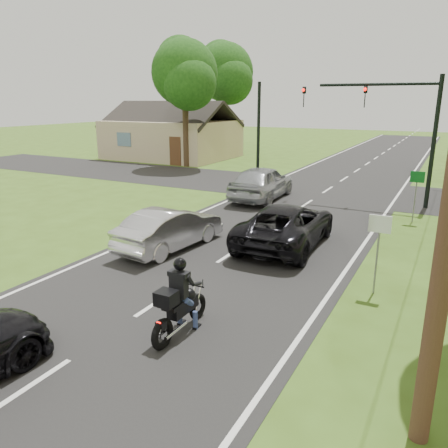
{
  "coord_description": "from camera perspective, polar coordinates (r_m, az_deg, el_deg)",
  "views": [
    {
      "loc": [
        6.16,
        -8.17,
        4.9
      ],
      "look_at": [
        0.25,
        3.0,
        1.3
      ],
      "focal_mm": 35.0,
      "sensor_mm": 36.0,
      "label": 1
    }
  ],
  "objects": [
    {
      "name": "ground",
      "position": [
        11.34,
        -8.34,
        -9.87
      ],
      "size": [
        140.0,
        140.0,
        0.0
      ],
      "primitive_type": "plane",
      "color": "#3A5518",
      "rests_on": "ground"
    },
    {
      "name": "road",
      "position": [
        19.8,
        8.89,
        1.39
      ],
      "size": [
        8.0,
        100.0,
        0.01
      ],
      "primitive_type": "cube",
      "color": "black",
      "rests_on": "ground"
    },
    {
      "name": "cross_road",
      "position": [
        25.41,
        13.38,
        4.36
      ],
      "size": [
        60.0,
        7.0,
        0.01
      ],
      "primitive_type": "cube",
      "color": "black",
      "rests_on": "ground"
    },
    {
      "name": "motorcycle_rider",
      "position": [
        9.51,
        -5.91,
        -10.44
      ],
      "size": [
        0.58,
        2.03,
        1.75
      ],
      "rotation": [
        0.0,
        0.0,
        0.0
      ],
      "color": "black",
      "rests_on": "ground"
    },
    {
      "name": "dark_suv",
      "position": [
        15.26,
        8.13,
        -0.09
      ],
      "size": [
        2.61,
        5.33,
        1.46
      ],
      "primitive_type": "imported",
      "rotation": [
        0.0,
        0.0,
        3.18
      ],
      "color": "black",
      "rests_on": "road"
    },
    {
      "name": "silver_sedan",
      "position": [
        14.88,
        -7.03,
        -0.58
      ],
      "size": [
        1.9,
        4.36,
        1.4
      ],
      "primitive_type": "imported",
      "rotation": [
        0.0,
        0.0,
        3.04
      ],
      "color": "silver",
      "rests_on": "road"
    },
    {
      "name": "silver_suv",
      "position": [
        22.32,
        4.97,
        5.45
      ],
      "size": [
        2.21,
        5.13,
        1.72
      ],
      "primitive_type": "imported",
      "rotation": [
        0.0,
        0.0,
        3.18
      ],
      "color": "#9FA2A7",
      "rests_on": "road"
    },
    {
      "name": "traffic_signal",
      "position": [
        22.36,
        21.19,
        12.9
      ],
      "size": [
        6.38,
        0.44,
        6.0
      ],
      "color": "black",
      "rests_on": "ground"
    },
    {
      "name": "signal_pole_far",
      "position": [
        28.59,
        4.52,
        12.03
      ],
      "size": [
        0.2,
        0.2,
        6.0
      ],
      "primitive_type": "cylinder",
      "color": "black",
      "rests_on": "ground"
    },
    {
      "name": "sign_white",
      "position": [
        11.72,
        19.59,
        -1.41
      ],
      "size": [
        0.55,
        0.07,
        2.12
      ],
      "color": "slate",
      "rests_on": "ground"
    },
    {
      "name": "sign_green",
      "position": [
        19.47,
        23.86,
        4.78
      ],
      "size": [
        0.55,
        0.07,
        2.12
      ],
      "color": "slate",
      "rests_on": "ground"
    },
    {
      "name": "tree_left_near",
      "position": [
        33.23,
        -4.98,
        18.66
      ],
      "size": [
        5.12,
        4.96,
        9.22
      ],
      "color": "#332316",
      "rests_on": "ground"
    },
    {
      "name": "tree_left_far",
      "position": [
        42.87,
        0.28,
        18.88
      ],
      "size": [
        5.76,
        5.58,
        10.14
      ],
      "color": "#332316",
      "rests_on": "ground"
    },
    {
      "name": "house",
      "position": [
        39.19,
        -6.77,
        11.2
      ],
      "size": [
        10.2,
        8.0,
        4.84
      ],
      "color": "tan",
      "rests_on": "ground"
    }
  ]
}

